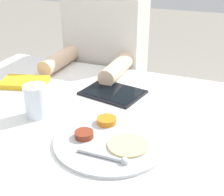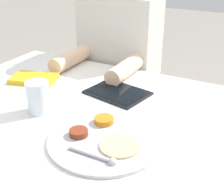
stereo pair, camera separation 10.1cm
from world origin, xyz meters
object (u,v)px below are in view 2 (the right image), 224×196
(red_notebook, at_px, (34,79))
(person_diner, at_px, (119,87))
(drinking_glass, at_px, (38,97))
(thali_tray, at_px, (104,139))
(tablet_device, at_px, (118,93))

(red_notebook, height_order, person_diner, person_diner)
(person_diner, relative_size, drinking_glass, 11.39)
(thali_tray, relative_size, drinking_glass, 3.05)
(tablet_device, distance_m, drinking_glass, 0.30)
(tablet_device, height_order, drinking_glass, drinking_glass)
(person_diner, xyz_separation_m, drinking_glass, (0.02, -0.63, 0.22))
(person_diner, height_order, drinking_glass, person_diner)
(thali_tray, height_order, red_notebook, thali_tray)
(red_notebook, xyz_separation_m, person_diner, (0.17, 0.43, -0.17))
(thali_tray, bearing_deg, tablet_device, 110.47)
(thali_tray, xyz_separation_m, red_notebook, (-0.47, 0.24, 0.00))
(tablet_device, bearing_deg, thali_tray, -69.53)
(person_diner, bearing_deg, tablet_device, -63.66)
(tablet_device, relative_size, drinking_glass, 2.28)
(thali_tray, relative_size, tablet_device, 1.33)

